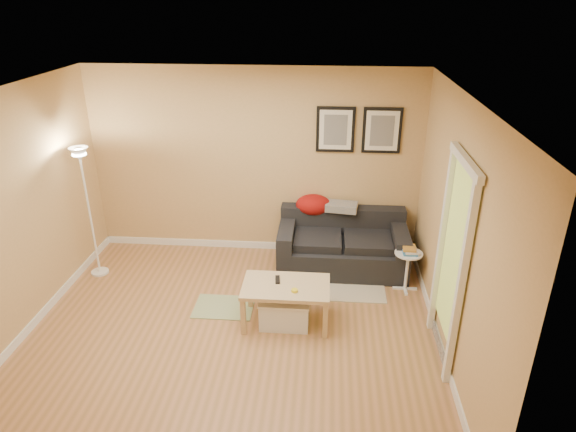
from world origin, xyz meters
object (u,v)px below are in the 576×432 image
object	(u,v)px
side_table	(407,271)
floor_lamp	(90,217)
storage_bin	(285,310)
sofa	(342,243)
book_stack	(410,250)
coffee_table	(286,303)

from	to	relation	value
side_table	floor_lamp	world-z (taller)	floor_lamp
storage_bin	side_table	bearing A→B (deg)	29.58
sofa	floor_lamp	size ratio (longest dim) A/B	0.97
side_table	book_stack	xyz separation A→B (m)	(0.01, 0.01, 0.30)
coffee_table	storage_bin	distance (m)	0.08
side_table	book_stack	distance (m)	0.30
sofa	book_stack	world-z (taller)	sofa
sofa	floor_lamp	xyz separation A→B (m)	(-3.23, -0.41, 0.45)
storage_bin	book_stack	bearing A→B (deg)	29.80
book_stack	floor_lamp	world-z (taller)	floor_lamp
coffee_table	floor_lamp	distance (m)	2.78
side_table	coffee_table	bearing A→B (deg)	-151.23
coffee_table	floor_lamp	xyz separation A→B (m)	(-2.58, 0.87, 0.58)
side_table	sofa	bearing A→B (deg)	148.25
sofa	coffee_table	distance (m)	1.45
book_stack	floor_lamp	xyz separation A→B (m)	(-4.03, 0.07, 0.26)
storage_bin	side_table	distance (m)	1.68
sofa	floor_lamp	world-z (taller)	floor_lamp
sofa	book_stack	size ratio (longest dim) A/B	7.40
sofa	book_stack	xyz separation A→B (m)	(0.80, -0.48, 0.19)
book_stack	floor_lamp	distance (m)	4.04
side_table	book_stack	size ratio (longest dim) A/B	2.29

